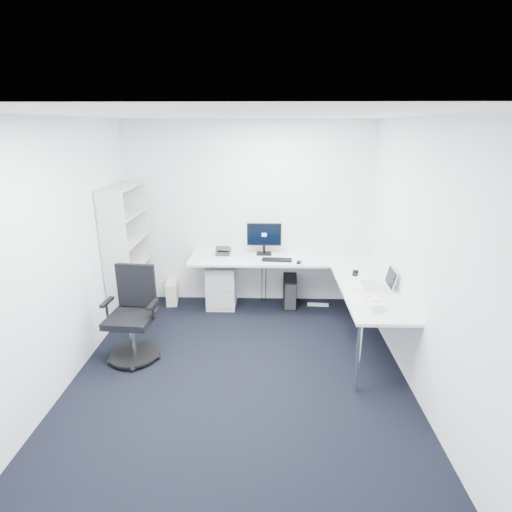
{
  "coord_description": "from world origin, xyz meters",
  "views": [
    {
      "loc": [
        0.28,
        -3.69,
        2.62
      ],
      "look_at": [
        0.15,
        1.05,
        1.05
      ],
      "focal_mm": 28.0,
      "sensor_mm": 36.0,
      "label": 1
    }
  ],
  "objects_px": {
    "bookshelf": "(127,254)",
    "monitor": "(264,239)",
    "l_desk": "(286,293)",
    "laptop": "(374,278)",
    "task_chair": "(130,316)"
  },
  "relations": [
    {
      "from": "bookshelf",
      "to": "monitor",
      "type": "height_order",
      "value": "bookshelf"
    },
    {
      "from": "l_desk",
      "to": "monitor",
      "type": "bearing_deg",
      "value": 121.65
    },
    {
      "from": "l_desk",
      "to": "laptop",
      "type": "distance_m",
      "value": 1.32
    },
    {
      "from": "bookshelf",
      "to": "monitor",
      "type": "distance_m",
      "value": 1.92
    },
    {
      "from": "l_desk",
      "to": "task_chair",
      "type": "relative_size",
      "value": 2.52
    },
    {
      "from": "monitor",
      "to": "laptop",
      "type": "xyz_separation_m",
      "value": [
        1.29,
        -1.21,
        -0.12
      ]
    },
    {
      "from": "monitor",
      "to": "laptop",
      "type": "relative_size",
      "value": 1.5
    },
    {
      "from": "l_desk",
      "to": "task_chair",
      "type": "bearing_deg",
      "value": -150.1
    },
    {
      "from": "l_desk",
      "to": "monitor",
      "type": "relative_size",
      "value": 5.48
    },
    {
      "from": "task_chair",
      "to": "laptop",
      "type": "height_order",
      "value": "task_chair"
    },
    {
      "from": "bookshelf",
      "to": "task_chair",
      "type": "distance_m",
      "value": 1.22
    },
    {
      "from": "task_chair",
      "to": "laptop",
      "type": "bearing_deg",
      "value": 11.48
    },
    {
      "from": "task_chair",
      "to": "l_desk",
      "type": "bearing_deg",
      "value": 34.65
    },
    {
      "from": "l_desk",
      "to": "laptop",
      "type": "bearing_deg",
      "value": -35.78
    },
    {
      "from": "l_desk",
      "to": "bookshelf",
      "type": "height_order",
      "value": "bookshelf"
    }
  ]
}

